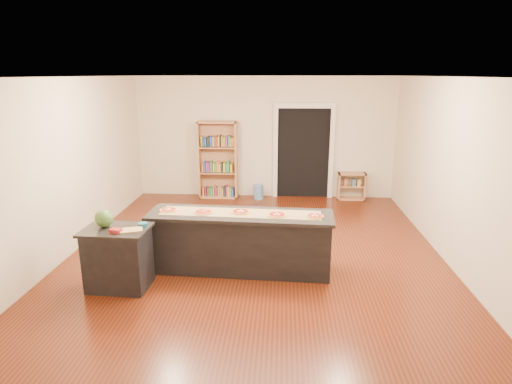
# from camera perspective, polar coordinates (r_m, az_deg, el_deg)

# --- Properties ---
(room) EXTENTS (6.00, 7.00, 2.80)m
(room) POSITION_cam_1_polar(r_m,az_deg,el_deg) (6.61, -0.11, 2.88)
(room) COLOR beige
(room) RESTS_ON ground
(doorway) EXTENTS (1.40, 0.09, 2.21)m
(doorway) POSITION_cam_1_polar(r_m,az_deg,el_deg) (10.04, 6.35, 6.00)
(doorway) COLOR black
(doorway) RESTS_ON room
(kitchen_island) EXTENTS (2.69, 0.73, 0.89)m
(kitchen_island) POSITION_cam_1_polar(r_m,az_deg,el_deg) (6.36, -2.08, -6.63)
(kitchen_island) COLOR black
(kitchen_island) RESTS_ON ground
(side_counter) EXTENTS (0.87, 0.63, 0.86)m
(side_counter) POSITION_cam_1_polar(r_m,az_deg,el_deg) (6.16, -17.88, -8.35)
(side_counter) COLOR black
(side_counter) RESTS_ON ground
(bookshelf) EXTENTS (0.90, 0.32, 1.80)m
(bookshelf) POSITION_cam_1_polar(r_m,az_deg,el_deg) (10.03, -5.10, 4.27)
(bookshelf) COLOR tan
(bookshelf) RESTS_ON ground
(low_shelf) EXTENTS (0.63, 0.27, 0.63)m
(low_shelf) POSITION_cam_1_polar(r_m,az_deg,el_deg) (10.20, 12.59, 0.77)
(low_shelf) COLOR tan
(low_shelf) RESTS_ON ground
(waste_bin) EXTENTS (0.23, 0.23, 0.34)m
(waste_bin) POSITION_cam_1_polar(r_m,az_deg,el_deg) (10.03, 0.33, 0.03)
(waste_bin) COLOR #5081B3
(waste_bin) RESTS_ON ground
(kraft_paper) EXTENTS (2.35, 0.53, 0.00)m
(kraft_paper) POSITION_cam_1_polar(r_m,az_deg,el_deg) (6.23, -2.10, -2.80)
(kraft_paper) COLOR #92754B
(kraft_paper) RESTS_ON kitchen_island
(watermelon) EXTENTS (0.24, 0.24, 0.24)m
(watermelon) POSITION_cam_1_polar(r_m,az_deg,el_deg) (6.07, -19.61, -3.32)
(watermelon) COLOR #144214
(watermelon) RESTS_ON side_counter
(cutting_board) EXTENTS (0.33, 0.27, 0.02)m
(cutting_board) POSITION_cam_1_polar(r_m,az_deg,el_deg) (5.85, -16.28, -4.90)
(cutting_board) COLOR tan
(cutting_board) RESTS_ON side_counter
(package_red) EXTENTS (0.16, 0.13, 0.05)m
(package_red) POSITION_cam_1_polar(r_m,az_deg,el_deg) (5.84, -18.23, -4.94)
(package_red) COLOR maroon
(package_red) RESTS_ON side_counter
(package_teal) EXTENTS (0.13, 0.13, 0.05)m
(package_teal) POSITION_cam_1_polar(r_m,az_deg,el_deg) (5.98, -14.85, -4.21)
(package_teal) COLOR #195966
(package_teal) RESTS_ON side_counter
(pizza_a) EXTENTS (0.25, 0.25, 0.02)m
(pizza_a) POSITION_cam_1_polar(r_m,az_deg,el_deg) (6.46, -11.59, -2.35)
(pizza_a) COLOR #B68846
(pizza_a) RESTS_ON kitchen_island
(pizza_b) EXTENTS (0.29, 0.29, 0.02)m
(pizza_b) POSITION_cam_1_polar(r_m,az_deg,el_deg) (6.28, -7.01, -2.64)
(pizza_b) COLOR #B68846
(pizza_b) RESTS_ON kitchen_island
(pizza_c) EXTENTS (0.30, 0.30, 0.02)m
(pizza_c) POSITION_cam_1_polar(r_m,az_deg,el_deg) (6.25, -2.07, -2.63)
(pizza_c) COLOR #B68846
(pizza_c) RESTS_ON kitchen_island
(pizza_d) EXTENTS (0.26, 0.26, 0.02)m
(pizza_d) POSITION_cam_1_polar(r_m,az_deg,el_deg) (6.12, 2.81, -3.04)
(pizza_d) COLOR #B68846
(pizza_d) RESTS_ON kitchen_island
(pizza_e) EXTENTS (0.26, 0.26, 0.02)m
(pizza_e) POSITION_cam_1_polar(r_m,az_deg,el_deg) (6.11, 7.84, -3.20)
(pizza_e) COLOR #B68846
(pizza_e) RESTS_ON kitchen_island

